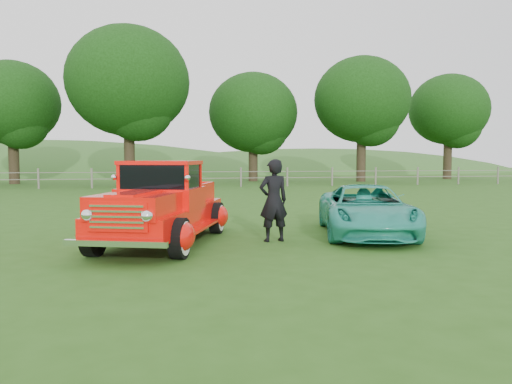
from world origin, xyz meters
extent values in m
plane|color=#275115|center=(0.00, 0.00, 0.00)|extent=(140.00, 140.00, 0.00)
ellipsoid|color=#305C22|center=(-18.00, 58.00, -4.95)|extent=(84.00, 60.00, 18.00)
ellipsoid|color=#305C22|center=(20.00, 62.00, -3.85)|extent=(72.00, 52.00, 14.00)
cube|color=slate|center=(0.00, 22.00, 0.55)|extent=(48.00, 0.04, 0.04)
cube|color=slate|center=(0.00, 22.00, 0.95)|extent=(48.00, 0.04, 0.04)
cylinder|color=black|center=(-12.00, 28.00, 1.98)|extent=(0.70, 0.70, 3.96)
ellipsoid|color=black|center=(-12.00, 28.00, 5.58)|extent=(6.40, 6.40, 5.76)
cylinder|color=black|center=(-4.00, 25.00, 2.42)|extent=(0.70, 0.70, 4.84)
ellipsoid|color=black|center=(-4.00, 25.00, 6.82)|extent=(8.00, 8.00, 7.20)
cylinder|color=black|center=(5.00, 29.00, 1.87)|extent=(0.70, 0.70, 3.74)
ellipsoid|color=black|center=(5.00, 29.00, 5.27)|extent=(6.80, 6.80, 6.12)
cylinder|color=black|center=(13.00, 27.00, 2.20)|extent=(0.70, 0.70, 4.40)
ellipsoid|color=black|center=(13.00, 27.00, 6.20)|extent=(7.20, 7.20, 6.48)
cylinder|color=black|center=(22.00, 30.00, 2.09)|extent=(0.70, 0.70, 4.18)
ellipsoid|color=black|center=(22.00, 30.00, 5.89)|extent=(6.60, 6.60, 5.94)
cylinder|color=black|center=(-2.97, 0.62, 0.38)|extent=(0.47, 0.80, 0.76)
cylinder|color=black|center=(-1.39, 0.10, 0.38)|extent=(0.47, 0.80, 0.76)
cylinder|color=black|center=(-2.00, 3.57, 0.38)|extent=(0.47, 0.80, 0.76)
cylinder|color=black|center=(-0.42, 3.05, 0.38)|extent=(0.47, 0.80, 0.76)
cube|color=red|center=(-1.70, 1.84, 0.58)|extent=(2.92, 4.86, 0.44)
ellipsoid|color=red|center=(-3.04, 0.65, 0.42)|extent=(0.63, 0.84, 0.54)
ellipsoid|color=red|center=(-1.33, 0.08, 0.42)|extent=(0.63, 0.84, 0.54)
ellipsoid|color=red|center=(-2.07, 3.59, 0.42)|extent=(0.63, 0.84, 0.54)
ellipsoid|color=red|center=(-0.36, 3.03, 0.42)|extent=(0.63, 0.84, 0.54)
cube|color=red|center=(-2.18, 0.36, 0.97)|extent=(1.76, 1.94, 0.42)
cube|color=red|center=(-1.73, 1.74, 0.99)|extent=(1.94, 1.78, 0.44)
cube|color=black|center=(-1.73, 1.74, 1.46)|extent=(1.72, 1.52, 0.50)
cube|color=red|center=(-1.73, 1.74, 1.74)|extent=(1.83, 1.63, 0.08)
cube|color=red|center=(-1.27, 3.12, 0.95)|extent=(1.73, 2.22, 0.45)
cube|color=white|center=(-2.44, -0.41, 0.85)|extent=(1.04, 0.43, 0.50)
cube|color=white|center=(-2.47, -0.50, 0.42)|extent=(1.75, 0.66, 0.10)
cube|color=white|center=(-0.94, 4.13, 0.42)|extent=(1.66, 0.63, 0.10)
imported|color=teal|center=(3.04, 2.14, 0.60)|extent=(2.94, 4.64, 1.19)
imported|color=black|center=(0.69, 1.67, 0.91)|extent=(0.73, 0.54, 1.81)
camera|label=1|loc=(-1.62, -8.98, 1.85)|focal=35.00mm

